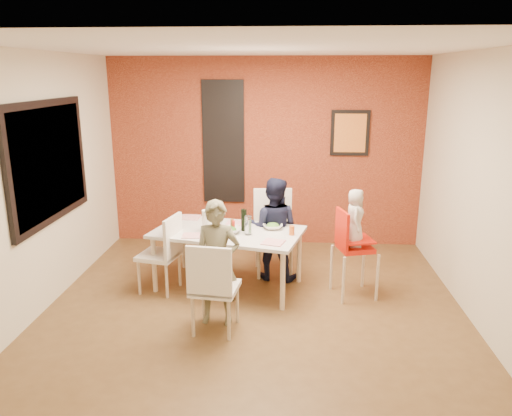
# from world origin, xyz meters

# --- Properties ---
(ground) EXTENTS (4.50, 4.50, 0.00)m
(ground) POSITION_xyz_m (0.00, 0.00, 0.00)
(ground) COLOR brown
(ground) RESTS_ON ground
(ceiling) EXTENTS (4.50, 4.50, 0.02)m
(ceiling) POSITION_xyz_m (0.00, 0.00, 2.70)
(ceiling) COLOR white
(ceiling) RESTS_ON wall_back
(wall_back) EXTENTS (4.50, 0.02, 2.70)m
(wall_back) POSITION_xyz_m (0.00, 2.25, 1.35)
(wall_back) COLOR beige
(wall_back) RESTS_ON ground
(wall_front) EXTENTS (4.50, 0.02, 2.70)m
(wall_front) POSITION_xyz_m (0.00, -2.25, 1.35)
(wall_front) COLOR beige
(wall_front) RESTS_ON ground
(wall_left) EXTENTS (0.02, 4.50, 2.70)m
(wall_left) POSITION_xyz_m (-2.25, 0.00, 1.35)
(wall_left) COLOR beige
(wall_left) RESTS_ON ground
(wall_right) EXTENTS (0.02, 4.50, 2.70)m
(wall_right) POSITION_xyz_m (2.25, 0.00, 1.35)
(wall_right) COLOR beige
(wall_right) RESTS_ON ground
(brick_accent_wall) EXTENTS (4.50, 0.02, 2.70)m
(brick_accent_wall) POSITION_xyz_m (0.00, 2.23, 1.35)
(brick_accent_wall) COLOR maroon
(brick_accent_wall) RESTS_ON ground
(picture_window_frame) EXTENTS (0.05, 1.70, 1.30)m
(picture_window_frame) POSITION_xyz_m (-2.22, 0.20, 1.55)
(picture_window_frame) COLOR black
(picture_window_frame) RESTS_ON wall_left
(picture_window_pane) EXTENTS (0.02, 1.55, 1.15)m
(picture_window_pane) POSITION_xyz_m (-2.21, 0.20, 1.55)
(picture_window_pane) COLOR black
(picture_window_pane) RESTS_ON wall_left
(glassblock_strip) EXTENTS (0.55, 0.03, 1.70)m
(glassblock_strip) POSITION_xyz_m (-0.60, 2.21, 1.50)
(glassblock_strip) COLOR silver
(glassblock_strip) RESTS_ON wall_back
(glassblock_surround) EXTENTS (0.60, 0.03, 1.76)m
(glassblock_surround) POSITION_xyz_m (-0.60, 2.21, 1.50)
(glassblock_surround) COLOR black
(glassblock_surround) RESTS_ON wall_back
(art_print_frame) EXTENTS (0.54, 0.03, 0.64)m
(art_print_frame) POSITION_xyz_m (1.20, 2.21, 1.65)
(art_print_frame) COLOR black
(art_print_frame) RESTS_ON wall_back
(art_print_canvas) EXTENTS (0.44, 0.01, 0.54)m
(art_print_canvas) POSITION_xyz_m (1.20, 2.19, 1.65)
(art_print_canvas) COLOR orange
(art_print_canvas) RESTS_ON wall_back
(dining_table) EXTENTS (1.86, 1.31, 0.70)m
(dining_table) POSITION_xyz_m (-0.35, 0.56, 0.64)
(dining_table) COLOR silver
(dining_table) RESTS_ON ground
(chair_near) EXTENTS (0.48, 0.48, 0.94)m
(chair_near) POSITION_xyz_m (-0.36, -0.56, 0.52)
(chair_near) COLOR silver
(chair_near) RESTS_ON ground
(chair_far) EXTENTS (0.54, 0.54, 1.05)m
(chair_far) POSITION_xyz_m (0.16, 1.12, 0.59)
(chair_far) COLOR silver
(chair_far) RESTS_ON ground
(chair_left) EXTENTS (0.50, 0.50, 0.91)m
(chair_left) POSITION_xyz_m (-1.05, 0.39, 0.51)
(chair_left) COLOR white
(chair_left) RESTS_ON ground
(high_chair) EXTENTS (0.52, 0.52, 1.02)m
(high_chair) POSITION_xyz_m (1.06, 0.42, 0.61)
(high_chair) COLOR red
(high_chair) RESTS_ON ground
(child_near) EXTENTS (0.48, 0.33, 1.28)m
(child_near) POSITION_xyz_m (-0.35, -0.31, 0.64)
(child_near) COLOR brown
(child_near) RESTS_ON ground
(child_far) EXTENTS (0.69, 0.58, 1.27)m
(child_far) POSITION_xyz_m (0.18, 0.87, 0.63)
(child_far) COLOR black
(child_far) RESTS_ON ground
(toddler) EXTENTS (0.23, 0.33, 0.65)m
(toddler) POSITION_xyz_m (1.09, 0.43, 0.92)
(toddler) COLOR beige
(toddler) RESTS_ON high_chair
(plate_near_left) EXTENTS (0.21, 0.21, 0.01)m
(plate_near_left) POSITION_xyz_m (-0.73, 0.34, 0.71)
(plate_near_left) COLOR white
(plate_near_left) RESTS_ON dining_table
(plate_far_mid) EXTENTS (0.23, 0.23, 0.01)m
(plate_far_mid) POSITION_xyz_m (-0.29, 0.85, 0.71)
(plate_far_mid) COLOR white
(plate_far_mid) RESTS_ON dining_table
(plate_near_right) EXTENTS (0.27, 0.27, 0.01)m
(plate_near_right) POSITION_xyz_m (0.20, 0.17, 0.71)
(plate_near_right) COLOR white
(plate_near_right) RESTS_ON dining_table
(plate_far_left) EXTENTS (0.25, 0.25, 0.01)m
(plate_far_left) POSITION_xyz_m (-0.88, 1.05, 0.71)
(plate_far_left) COLOR white
(plate_far_left) RESTS_ON dining_table
(salad_bowl_a) EXTENTS (0.27, 0.27, 0.06)m
(salad_bowl_a) POSITION_xyz_m (-0.31, 0.48, 0.73)
(salad_bowl_a) COLOR white
(salad_bowl_a) RESTS_ON dining_table
(salad_bowl_b) EXTENTS (0.26, 0.26, 0.06)m
(salad_bowl_b) POSITION_xyz_m (0.17, 0.67, 0.73)
(salad_bowl_b) COLOR white
(salad_bowl_b) RESTS_ON dining_table
(wine_bottle) EXTENTS (0.07, 0.07, 0.25)m
(wine_bottle) POSITION_xyz_m (-0.16, 0.58, 0.83)
(wine_bottle) COLOR black
(wine_bottle) RESTS_ON dining_table
(wine_glass_a) EXTENTS (0.07, 0.07, 0.21)m
(wine_glass_a) POSITION_xyz_m (-0.42, 0.34, 0.80)
(wine_glass_a) COLOR white
(wine_glass_a) RESTS_ON dining_table
(wine_glass_b) EXTENTS (0.08, 0.08, 0.22)m
(wine_glass_b) POSITION_xyz_m (-0.10, 0.43, 0.81)
(wine_glass_b) COLOR white
(wine_glass_b) RESTS_ON dining_table
(paper_towel_roll) EXTENTS (0.11, 0.11, 0.25)m
(paper_towel_roll) POSITION_xyz_m (-0.58, 0.52, 0.83)
(paper_towel_roll) COLOR white
(paper_towel_roll) RESTS_ON dining_table
(condiment_red) EXTENTS (0.03, 0.03, 0.13)m
(condiment_red) POSITION_xyz_m (-0.27, 0.52, 0.77)
(condiment_red) COLOR red
(condiment_red) RESTS_ON dining_table
(condiment_green) EXTENTS (0.04, 0.04, 0.15)m
(condiment_green) POSITION_xyz_m (-0.13, 0.50, 0.77)
(condiment_green) COLOR #2E6822
(condiment_green) RESTS_ON dining_table
(condiment_brown) EXTENTS (0.04, 0.04, 0.15)m
(condiment_brown) POSITION_xyz_m (-0.29, 0.54, 0.77)
(condiment_brown) COLOR brown
(condiment_brown) RESTS_ON dining_table
(sippy_cup) EXTENTS (0.06, 0.06, 0.11)m
(sippy_cup) POSITION_xyz_m (0.39, 0.45, 0.75)
(sippy_cup) COLOR #D05917
(sippy_cup) RESTS_ON dining_table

